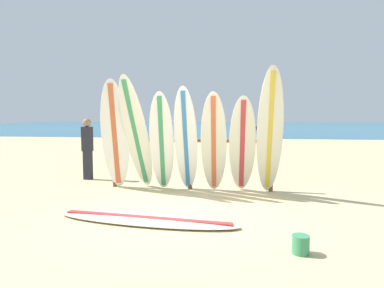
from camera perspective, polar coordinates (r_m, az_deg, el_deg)
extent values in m
plane|color=#CCB784|center=(5.21, -2.05, -12.29)|extent=(120.00, 120.00, 0.00)
cube|color=#196B93|center=(62.93, 6.87, 3.41)|extent=(120.00, 80.00, 0.01)
cylinder|color=brown|center=(7.18, -13.86, -2.78)|extent=(0.09, 0.09, 1.20)
cylinder|color=brown|center=(6.75, -0.34, -3.12)|extent=(0.09, 0.09, 1.20)
cylinder|color=brown|center=(6.73, 14.11, -3.29)|extent=(0.09, 0.09, 1.20)
cylinder|color=brown|center=(6.70, -0.34, 0.68)|extent=(3.48, 0.08, 0.08)
ellipsoid|color=white|center=(6.81, -13.77, 1.53)|extent=(0.65, 0.71, 2.31)
cube|color=#CC5933|center=(6.81, -13.77, 1.53)|extent=(0.18, 0.61, 2.13)
ellipsoid|color=white|center=(6.61, -10.04, 1.71)|extent=(0.69, 1.16, 2.36)
cube|color=#388C59|center=(6.61, -10.04, 1.71)|extent=(0.25, 1.02, 2.18)
ellipsoid|color=white|center=(6.40, -5.50, 0.19)|extent=(0.61, 0.95, 2.03)
cube|color=#388C59|center=(6.40, -5.50, 0.19)|extent=(0.20, 0.84, 1.88)
ellipsoid|color=white|center=(6.34, -1.13, 0.63)|extent=(0.47, 0.81, 2.14)
cube|color=#3372B2|center=(6.34, -1.13, 0.63)|extent=(0.09, 0.76, 1.97)
ellipsoid|color=silver|center=(6.34, 3.94, 0.15)|extent=(0.53, 0.71, 2.03)
cube|color=#CC5933|center=(6.34, 3.94, 0.15)|extent=(0.11, 0.66, 1.88)
ellipsoid|color=silver|center=(6.34, 9.06, -0.28)|extent=(0.54, 0.88, 1.95)
cube|color=#B73338|center=(6.34, 9.06, -0.28)|extent=(0.10, 0.82, 1.80)
ellipsoid|color=silver|center=(6.27, 13.90, 2.01)|extent=(0.51, 0.84, 2.48)
cube|color=gold|center=(6.27, 13.90, 2.01)|extent=(0.10, 0.78, 2.29)
ellipsoid|color=beige|center=(4.82, -8.36, -13.32)|extent=(2.83, 0.87, 0.07)
cube|color=#B73338|center=(4.82, -8.36, -13.32)|extent=(2.56, 0.37, 0.08)
cube|color=#26262D|center=(8.22, -18.29, -3.66)|extent=(0.20, 0.14, 0.71)
cube|color=#26262D|center=(8.15, -18.41, 0.88)|extent=(0.25, 0.16, 0.60)
sphere|color=#997051|center=(8.14, -18.49, 3.69)|extent=(0.20, 0.20, 0.20)
cube|color=#B22D28|center=(42.17, 10.71, 2.92)|extent=(2.58, 1.65, 0.35)
cube|color=silver|center=(42.16, 10.72, 3.40)|extent=(1.03, 0.86, 0.36)
cylinder|color=#388C59|center=(3.92, 19.03, -16.80)|extent=(0.19, 0.19, 0.21)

